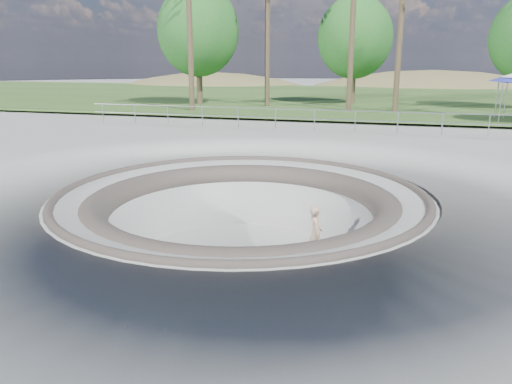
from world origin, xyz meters
TOP-DOWN VIEW (x-y plane):
  - ground at (0.00, 0.00)m, footprint 180.00×180.00m
  - skate_bowl at (0.00, 0.00)m, footprint 14.00×14.00m
  - grass_strip at (0.00, 34.00)m, footprint 180.00×36.00m
  - distant_hills at (3.78, 57.17)m, footprint 103.20×45.00m
  - safety_railing at (0.00, 12.00)m, footprint 25.00×0.06m
  - skateboard at (2.08, 0.09)m, footprint 0.86×0.35m
  - skater at (2.08, 0.09)m, footprint 0.54×0.67m
  - bushy_tree_left at (-10.67, 23.07)m, footprint 6.06×5.51m
  - bushy_tree_mid at (0.40, 26.75)m, footprint 5.57×5.06m

SIDE VIEW (x-z plane):
  - distant_hills at x=3.78m, z-range -21.32..7.28m
  - skateboard at x=2.08m, z-range -1.87..-1.79m
  - skate_bowl at x=0.00m, z-range -3.88..0.22m
  - skater at x=2.08m, z-range -1.81..-0.22m
  - ground at x=0.00m, z-range 0.00..0.00m
  - grass_strip at x=0.00m, z-range 0.16..0.28m
  - safety_railing at x=0.00m, z-range 0.18..1.20m
  - bushy_tree_mid at x=0.40m, z-range 1.13..9.17m
  - bushy_tree_left at x=-10.67m, z-range 1.22..9.97m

